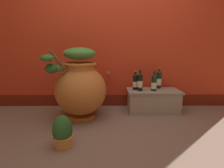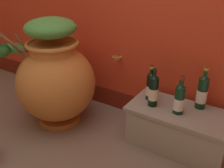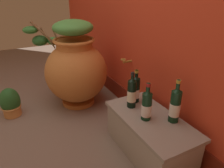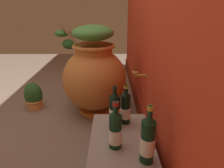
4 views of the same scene
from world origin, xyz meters
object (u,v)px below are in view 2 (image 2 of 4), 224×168
at_px(terracotta_urn, 55,77).
at_px(wine_bottle_left, 151,86).
at_px(wine_bottle_right, 202,92).
at_px(wine_bottle_middle, 179,99).
at_px(wine_bottle_back, 154,90).

height_order(terracotta_urn, wine_bottle_left, terracotta_urn).
bearing_deg(terracotta_urn, wine_bottle_left, 19.95).
xyz_separation_m(wine_bottle_left, wine_bottle_right, (0.40, 0.09, 0.02)).
xyz_separation_m(wine_bottle_middle, wine_bottle_right, (0.12, 0.17, 0.02)).
bearing_deg(wine_bottle_back, terracotta_urn, -166.32).
bearing_deg(terracotta_urn, wine_bottle_middle, 11.10).
relative_size(wine_bottle_left, wine_bottle_middle, 0.98).
height_order(terracotta_urn, wine_bottle_back, terracotta_urn).
relative_size(terracotta_urn, wine_bottle_back, 3.08).
height_order(terracotta_urn, wine_bottle_right, terracotta_urn).
bearing_deg(wine_bottle_back, wine_bottle_right, 27.34).
bearing_deg(wine_bottle_left, wine_bottle_middle, -16.36).
xyz_separation_m(wine_bottle_left, wine_bottle_middle, (0.27, -0.08, -0.00)).
xyz_separation_m(terracotta_urn, wine_bottle_left, (0.81, 0.29, 0.01)).
relative_size(wine_bottle_left, wine_bottle_right, 0.88).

